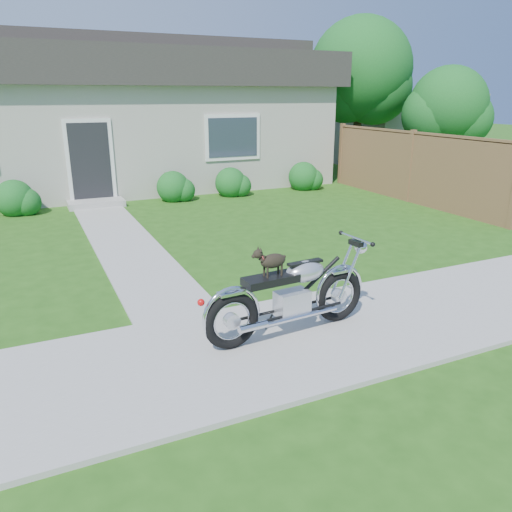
{
  "coord_description": "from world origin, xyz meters",
  "views": [
    {
      "loc": [
        -3.09,
        -4.67,
        2.78
      ],
      "look_at": [
        -0.46,
        1.0,
        0.75
      ],
      "focal_mm": 35.0,
      "sensor_mm": 36.0,
      "label": 1
    }
  ],
  "objects_px": {
    "potted_plant_right": "(171,186)",
    "fence": "(410,167)",
    "motorcycle_with_dog": "(292,294)",
    "house": "(123,115)",
    "tree_near": "(452,109)",
    "tree_far": "(365,74)"
  },
  "relations": [
    {
      "from": "fence",
      "to": "motorcycle_with_dog",
      "type": "bearing_deg",
      "value": -139.84
    },
    {
      "from": "motorcycle_with_dog",
      "to": "tree_far",
      "type": "bearing_deg",
      "value": 46.49
    },
    {
      "from": "tree_far",
      "to": "potted_plant_right",
      "type": "xyz_separation_m",
      "value": [
        -7.51,
        -1.78,
        -3.04
      ]
    },
    {
      "from": "tree_near",
      "to": "potted_plant_right",
      "type": "xyz_separation_m",
      "value": [
        -8.76,
        1.15,
        -1.95
      ]
    },
    {
      "from": "fence",
      "to": "tree_near",
      "type": "relative_size",
      "value": 1.81
    },
    {
      "from": "house",
      "to": "tree_far",
      "type": "relative_size",
      "value": 2.36
    },
    {
      "from": "potted_plant_right",
      "to": "fence",
      "type": "bearing_deg",
      "value": -25.73
    },
    {
      "from": "house",
      "to": "motorcycle_with_dog",
      "type": "relative_size",
      "value": 5.66
    },
    {
      "from": "fence",
      "to": "motorcycle_with_dog",
      "type": "relative_size",
      "value": 2.98
    },
    {
      "from": "tree_near",
      "to": "house",
      "type": "bearing_deg",
      "value": 153.57
    },
    {
      "from": "fence",
      "to": "tree_near",
      "type": "distance_m",
      "value": 3.65
    },
    {
      "from": "potted_plant_right",
      "to": "motorcycle_with_dog",
      "type": "bearing_deg",
      "value": -96.08
    },
    {
      "from": "house",
      "to": "tree_near",
      "type": "height_order",
      "value": "house"
    },
    {
      "from": "tree_near",
      "to": "tree_far",
      "type": "bearing_deg",
      "value": 113.03
    },
    {
      "from": "house",
      "to": "potted_plant_right",
      "type": "relative_size",
      "value": 16.13
    },
    {
      "from": "fence",
      "to": "potted_plant_right",
      "type": "xyz_separation_m",
      "value": [
        -5.81,
        2.8,
        -0.55
      ]
    },
    {
      "from": "tree_near",
      "to": "motorcycle_with_dog",
      "type": "xyz_separation_m",
      "value": [
        -9.66,
        -7.31,
        -1.8
      ]
    },
    {
      "from": "tree_far",
      "to": "motorcycle_with_dog",
      "type": "distance_m",
      "value": 13.57
    },
    {
      "from": "motorcycle_with_dog",
      "to": "fence",
      "type": "bearing_deg",
      "value": 36.04
    },
    {
      "from": "potted_plant_right",
      "to": "motorcycle_with_dog",
      "type": "xyz_separation_m",
      "value": [
        -0.9,
        -8.46,
        0.15
      ]
    },
    {
      "from": "tree_far",
      "to": "potted_plant_right",
      "type": "bearing_deg",
      "value": -166.65
    },
    {
      "from": "tree_near",
      "to": "potted_plant_right",
      "type": "height_order",
      "value": "tree_near"
    }
  ]
}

